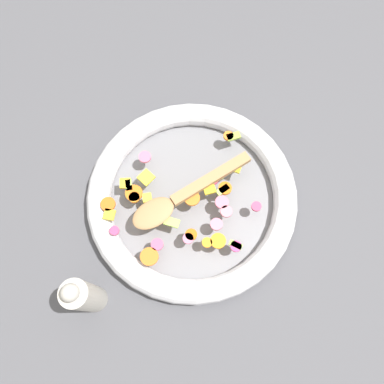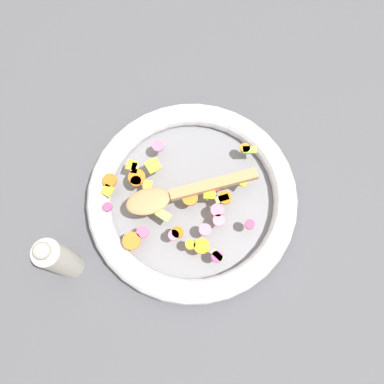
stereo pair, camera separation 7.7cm
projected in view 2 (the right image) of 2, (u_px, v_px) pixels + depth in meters
The scene contains 5 objects.
ground_plane at pixel (192, 200), 0.82m from camera, with size 4.00×4.00×0.00m, color #4C4C51.
skillet at pixel (192, 196), 0.80m from camera, with size 0.45×0.45×0.05m.
chopped_vegetables at pixel (177, 201), 0.76m from camera, with size 0.30×0.35×0.01m.
wooden_spoon at pixel (178, 194), 0.76m from camera, with size 0.15×0.26×0.01m.
pepper_mill at pixel (59, 259), 0.69m from camera, with size 0.05×0.05×0.18m.
Camera 2 is at (0.19, -0.17, 0.78)m, focal length 35.00 mm.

